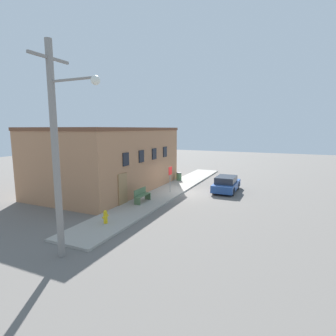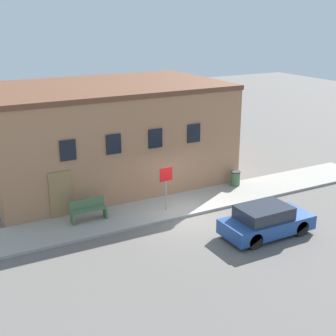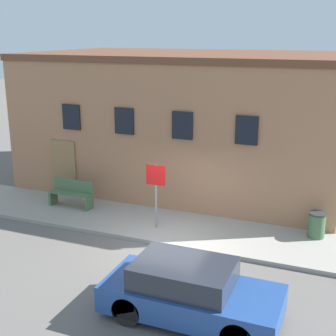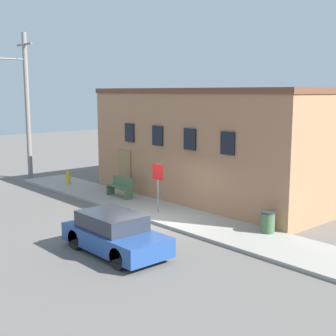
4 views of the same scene
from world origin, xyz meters
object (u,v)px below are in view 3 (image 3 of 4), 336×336
at_px(bench, 72,194).
at_px(parked_car, 190,292).
at_px(stop_sign, 156,185).
at_px(trash_bin, 317,225).

bearing_deg(bench, parked_car, -37.44).
height_order(stop_sign, bench, stop_sign).
bearing_deg(parked_car, bench, 142.56).
xyz_separation_m(bench, trash_bin, (8.15, 0.51, -0.08)).
distance_m(trash_bin, parked_car, 5.53).
bearing_deg(bench, trash_bin, 3.60).
height_order(bench, trash_bin, bench).
height_order(stop_sign, parked_car, stop_sign).
bearing_deg(trash_bin, parked_car, -113.32).
bearing_deg(stop_sign, parked_car, -57.75).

